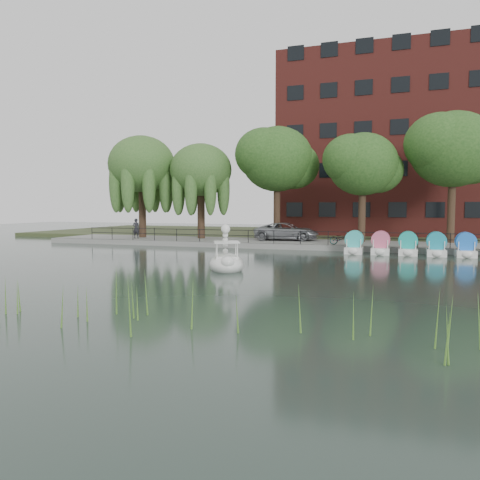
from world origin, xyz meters
The scene contains 17 objects.
ground_plane centered at (0.00, 0.00, 0.00)m, with size 120.00×120.00×0.00m, color #33453E.
promenade centered at (0.00, 16.00, 0.20)m, with size 40.00×6.00×0.40m, color gray.
kerb centered at (0.00, 13.05, 0.20)m, with size 40.00×0.25×0.40m, color gray.
land_strip centered at (0.00, 30.00, 0.18)m, with size 60.00×22.00×0.36m, color #47512D.
railing centered at (0.00, 13.25, 1.15)m, with size 32.00×0.05×1.00m.
apartment_building centered at (7.00, 29.97, 9.36)m, with size 20.00×10.07×18.00m.
willow_left centered at (-13.00, 16.50, 6.87)m, with size 5.88×5.88×9.01m.
willow_mid centered at (-7.50, 17.00, 6.25)m, with size 5.32×5.32×8.15m.
broadleaf_center centered at (-1.00, 18.00, 7.06)m, with size 6.00×6.00×9.25m.
broadleaf_right centered at (6.00, 17.50, 6.39)m, with size 5.40×5.40×8.32m.
broadleaf_far centered at (12.50, 18.50, 7.40)m, with size 6.30×6.30×9.71m.
minivan centered at (0.09, 16.90, 1.23)m, with size 5.96×2.74×1.66m, color gray.
bicycle centered at (4.88, 13.73, 0.90)m, with size 1.72×0.60×1.00m, color gray.
pedestrian centered at (-12.71, 14.93, 1.39)m, with size 0.71×0.48×1.98m, color black.
swan_boat centered at (0.76, 1.18, 0.49)m, with size 2.58×3.09×2.24m.
pedal_boat_row centered at (10.20, 11.83, 0.61)m, with size 9.65×1.70×1.40m.
reed_bank centered at (2.00, -9.50, 0.60)m, with size 24.00×2.40×1.20m.
Camera 1 is at (8.79, -20.29, 3.13)m, focal length 35.00 mm.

